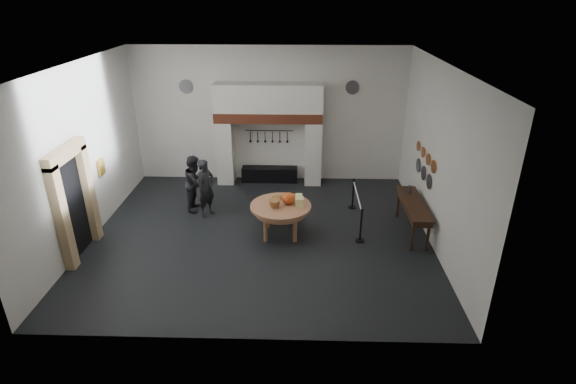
{
  "coord_description": "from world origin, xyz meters",
  "views": [
    {
      "loc": [
        1.05,
        -10.61,
        6.12
      ],
      "look_at": [
        0.74,
        -0.16,
        1.35
      ],
      "focal_mm": 28.0,
      "sensor_mm": 36.0,
      "label": 1
    }
  ],
  "objects_px": {
    "visitor_far": "(195,183)",
    "barrier_post_far": "(353,194)",
    "side_table": "(414,204)",
    "barrier_post_near": "(361,226)",
    "visitor_near": "(206,188)",
    "iron_range": "(270,174)",
    "work_table": "(281,206)"
  },
  "relations": [
    {
      "from": "work_table",
      "to": "visitor_near",
      "type": "bearing_deg",
      "value": 153.74
    },
    {
      "from": "visitor_far",
      "to": "work_table",
      "type": "bearing_deg",
      "value": -114.67
    },
    {
      "from": "visitor_near",
      "to": "barrier_post_near",
      "type": "relative_size",
      "value": 1.91
    },
    {
      "from": "visitor_near",
      "to": "barrier_post_far",
      "type": "xyz_separation_m",
      "value": [
        4.31,
        0.59,
        -0.41
      ]
    },
    {
      "from": "iron_range",
      "to": "visitor_near",
      "type": "relative_size",
      "value": 1.1
    },
    {
      "from": "iron_range",
      "to": "barrier_post_near",
      "type": "xyz_separation_m",
      "value": [
        2.65,
        -4.0,
        0.2
      ]
    },
    {
      "from": "side_table",
      "to": "barrier_post_near",
      "type": "height_order",
      "value": "same"
    },
    {
      "from": "work_table",
      "to": "barrier_post_near",
      "type": "bearing_deg",
      "value": -8.74
    },
    {
      "from": "visitor_far",
      "to": "side_table",
      "type": "xyz_separation_m",
      "value": [
        6.16,
        -1.28,
        0.02
      ]
    },
    {
      "from": "iron_range",
      "to": "barrier_post_far",
      "type": "distance_m",
      "value": 3.33
    },
    {
      "from": "iron_range",
      "to": "side_table",
      "type": "xyz_separation_m",
      "value": [
        4.1,
        -3.47,
        0.62
      ]
    },
    {
      "from": "work_table",
      "to": "barrier_post_far",
      "type": "height_order",
      "value": "barrier_post_far"
    },
    {
      "from": "visitor_near",
      "to": "iron_range",
      "type": "bearing_deg",
      "value": -1.72
    },
    {
      "from": "side_table",
      "to": "barrier_post_near",
      "type": "distance_m",
      "value": 1.6
    },
    {
      "from": "visitor_near",
      "to": "side_table",
      "type": "bearing_deg",
      "value": -67.84
    },
    {
      "from": "iron_range",
      "to": "work_table",
      "type": "height_order",
      "value": "work_table"
    },
    {
      "from": "visitor_far",
      "to": "barrier_post_far",
      "type": "height_order",
      "value": "visitor_far"
    },
    {
      "from": "visitor_near",
      "to": "barrier_post_far",
      "type": "bearing_deg",
      "value": -51.34
    },
    {
      "from": "iron_range",
      "to": "side_table",
      "type": "distance_m",
      "value": 5.41
    },
    {
      "from": "barrier_post_near",
      "to": "iron_range",
      "type": "bearing_deg",
      "value": 123.54
    },
    {
      "from": "visitor_near",
      "to": "barrier_post_near",
      "type": "height_order",
      "value": "visitor_near"
    },
    {
      "from": "iron_range",
      "to": "barrier_post_near",
      "type": "bearing_deg",
      "value": -56.46
    },
    {
      "from": "visitor_far",
      "to": "side_table",
      "type": "relative_size",
      "value": 0.77
    },
    {
      "from": "iron_range",
      "to": "work_table",
      "type": "distance_m",
      "value": 3.76
    },
    {
      "from": "side_table",
      "to": "barrier_post_near",
      "type": "bearing_deg",
      "value": -159.91
    },
    {
      "from": "visitor_far",
      "to": "barrier_post_near",
      "type": "xyz_separation_m",
      "value": [
        4.71,
        -1.81,
        -0.4
      ]
    },
    {
      "from": "side_table",
      "to": "barrier_post_far",
      "type": "bearing_deg",
      "value": 134.54
    },
    {
      "from": "iron_range",
      "to": "visitor_far",
      "type": "distance_m",
      "value": 3.06
    },
    {
      "from": "barrier_post_far",
      "to": "barrier_post_near",
      "type": "bearing_deg",
      "value": -90.0
    },
    {
      "from": "work_table",
      "to": "visitor_near",
      "type": "relative_size",
      "value": 0.94
    },
    {
      "from": "visitor_near",
      "to": "side_table",
      "type": "relative_size",
      "value": 0.78
    },
    {
      "from": "iron_range",
      "to": "visitor_near",
      "type": "height_order",
      "value": "visitor_near"
    }
  ]
}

